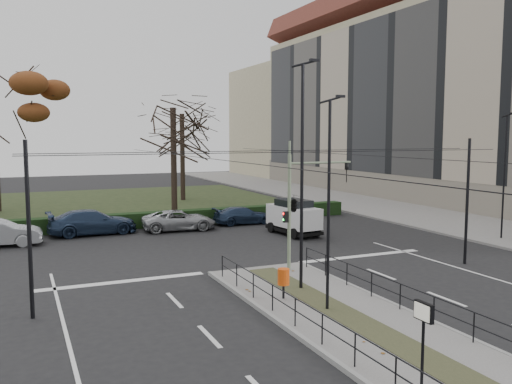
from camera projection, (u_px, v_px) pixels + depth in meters
ground at (311, 300)px, 20.29m from camera, size 140.00×140.00×0.00m
median_island at (348, 318)px, 18.01m from camera, size 4.40×15.00×0.14m
sidewalk_east at (365, 205)px, 47.54m from camera, size 8.00×90.00×0.14m
park at (68, 206)px, 46.97m from camera, size 38.00×26.00×0.10m
hedge at (86, 224)px, 34.74m from camera, size 38.00×1.00×1.00m
apartment_block at (441, 91)px, 52.26m from camera, size 13.09×52.10×21.64m
median_railing at (350, 293)px, 17.82m from camera, size 4.14×13.24×0.92m
catenary at (291, 204)px, 21.40m from camera, size 20.00×34.00×6.00m
traffic_light at (295, 203)px, 24.21m from camera, size 3.51×2.01×5.16m
litter_bin at (284, 277)px, 19.91m from camera, size 0.44×0.44×1.12m
info_panel at (423, 322)px, 12.39m from camera, size 0.13×0.57×2.20m
streetlamp_median_near at (329, 202)px, 18.37m from camera, size 0.61×0.13×7.35m
streetlamp_median_far at (302, 174)px, 20.87m from camera, size 0.74×0.15×8.90m
streetlamp_sidewalk at (504, 175)px, 31.40m from camera, size 0.61×0.12×7.31m
parked_car_third at (92, 222)px, 33.59m from camera, size 5.44×2.42×1.55m
parked_car_fourth at (179, 220)px, 35.11m from camera, size 4.90×2.57×1.32m
white_van at (294, 216)px, 33.51m from camera, size 2.21×4.14×2.19m
bare_tree_center at (182, 120)px, 50.24m from camera, size 7.08×7.08×10.68m
bare_tree_near at (173, 116)px, 39.64m from camera, size 6.99×6.99×10.71m
parked_car_fifth at (243, 215)px, 37.57m from camera, size 4.20×1.79×1.21m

